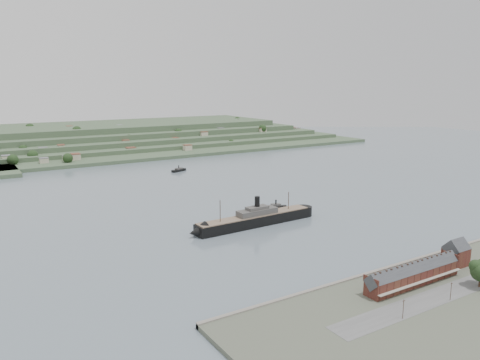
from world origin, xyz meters
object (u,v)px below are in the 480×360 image
gabled_building (456,253)px  terrace_row (413,274)px  steamship (252,220)px  tugboat (276,207)px

gabled_building → terrace_row: bearing=-173.9°
terrace_row → gabled_building: bearing=6.1°
terrace_row → steamship: (-10.17, 117.81, -2.56)m
gabled_building → steamship: 123.43m
terrace_row → tugboat: bearing=79.0°
terrace_row → gabled_building: size_ratio=3.95×
gabled_building → steamship: bearing=112.7°
steamship → tugboat: size_ratio=5.88×
terrace_row → tugboat: terrace_row is taller
terrace_row → steamship: steamship is taller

